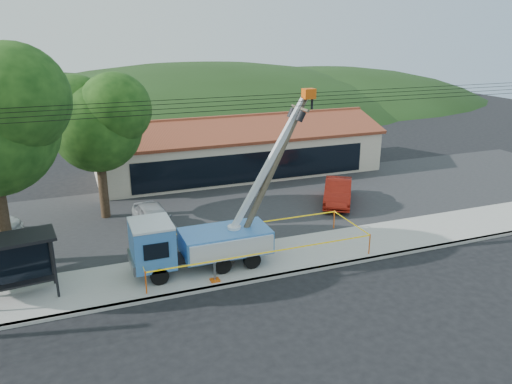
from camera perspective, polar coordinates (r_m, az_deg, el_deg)
The scene contains 15 objects.
ground at distance 22.42m, azimuth 4.84°, elevation -12.04°, with size 120.00×120.00×0.00m, color black.
curb at distance 24.04m, azimuth 2.66°, elevation -9.54°, with size 60.00×0.25×0.15m, color #A8A39D.
sidewalk at distance 25.60m, azimuth 0.96°, elevation -7.69°, with size 60.00×4.00×0.15m, color #A8A39D.
parking_lot at distance 32.58m, azimuth -4.28°, elevation -1.91°, with size 60.00×12.00×0.10m, color #28282B.
strip_mall at distance 40.50m, azimuth -2.18°, elevation 4.90°, with size 22.50×8.53×4.67m.
tree_lot at distance 30.80m, azimuth -17.80°, elevation 7.96°, with size 6.30×5.60×8.94m.
hill_west at distance 73.49m, azimuth -25.87°, elevation 7.72°, with size 78.40×56.00×28.00m, color #1B3212.
hill_center at distance 75.53m, azimuth -6.49°, elevation 9.67°, with size 89.60×64.00×32.00m, color #1B3212.
hill_east at distance 82.76m, azimuth 7.25°, elevation 10.40°, with size 72.80×52.00×26.00m, color #1B3212.
utility_truck at distance 24.18m, azimuth -6.70°, elevation -5.51°, with size 9.10×3.60×8.41m.
leaning_pole at distance 24.27m, azimuth 1.85°, elevation 2.47°, with size 4.21×1.74×8.31m.
bus_shelter at distance 23.63m, azimuth -25.41°, elevation -6.15°, with size 3.11×2.13×2.82m.
caution_tape at distance 25.38m, azimuth -0.32°, elevation -5.74°, with size 11.48×3.74×1.08m.
car_silver at distance 29.56m, azimuth -11.50°, elevation -4.53°, with size 1.81×4.50×1.53m, color #A9ACB0.
car_red at distance 33.79m, azimuth 9.27°, elevation -1.44°, with size 1.70×4.89×1.61m, color #9F1B0F.
Camera 1 is at (-8.59, -17.33, 11.34)m, focal length 35.00 mm.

